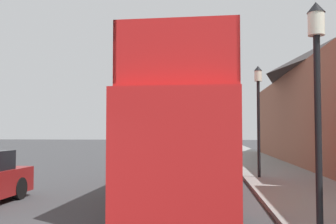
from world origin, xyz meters
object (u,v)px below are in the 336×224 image
lamp_post_second (258,100)px  parked_car_ahead_of_bus (215,157)px  tour_bus (194,137)px  lamp_post_nearest (317,72)px

lamp_post_second → parked_car_ahead_of_bus: bearing=111.9°
parked_car_ahead_of_bus → lamp_post_second: bearing=-69.3°
tour_bus → lamp_post_nearest: 5.60m
tour_bus → lamp_post_nearest: size_ratio=2.38×
tour_bus → lamp_post_second: 5.44m
parked_car_ahead_of_bus → lamp_post_nearest: 14.02m
tour_bus → lamp_post_nearest: (2.57, -4.80, 1.34)m
parked_car_ahead_of_bus → lamp_post_second: (1.76, -4.38, 2.75)m
tour_bus → lamp_post_nearest: bearing=-59.6°
tour_bus → parked_car_ahead_of_bus: size_ratio=2.69×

